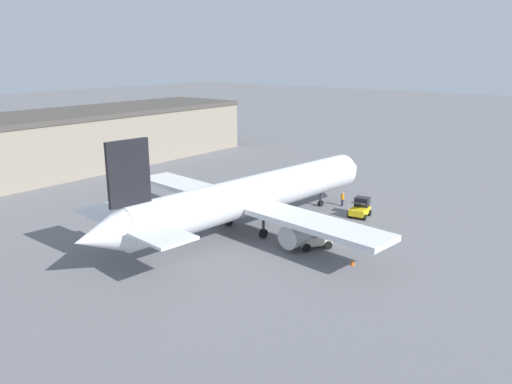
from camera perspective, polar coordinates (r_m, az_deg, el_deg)
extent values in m
plane|color=slate|center=(50.84, 0.00, -4.15)|extent=(400.00, 400.00, 0.00)
cube|color=gray|center=(77.89, -26.03, 4.22)|extent=(78.49, 15.28, 7.98)
cube|color=#47423D|center=(77.28, -26.40, 7.37)|extent=(78.49, 15.58, 0.70)
cylinder|color=silver|center=(49.75, 0.00, -0.21)|extent=(30.05, 6.83, 3.78)
cone|color=silver|center=(62.17, 10.70, 2.70)|extent=(3.39, 4.00, 3.71)
cone|color=silver|center=(40.05, -17.39, -4.87)|extent=(4.51, 4.00, 3.59)
cube|color=silver|center=(55.36, -7.61, 0.56)|extent=(5.35, 14.19, 0.50)
cube|color=silver|center=(43.34, 6.95, -3.64)|extent=(5.35, 14.19, 0.50)
cylinder|color=#ADADB2|center=(54.19, -6.20, -1.35)|extent=(3.18, 2.47, 2.17)
cylinder|color=#ADADB2|center=(45.05, 4.80, -4.83)|extent=(3.18, 2.47, 2.17)
cube|color=black|center=(40.11, -14.35, 2.11)|extent=(3.68, 0.73, 5.23)
cube|color=silver|center=(44.68, -16.79, -2.21)|extent=(3.85, 4.87, 0.24)
cube|color=silver|center=(37.90, -10.64, -4.96)|extent=(3.85, 4.87, 0.24)
cylinder|color=#38383D|center=(58.34, 7.42, -0.79)|extent=(0.28, 0.28, 1.73)
cylinder|color=black|center=(58.49, 7.41, -1.28)|extent=(0.73, 0.42, 0.70)
cylinder|color=#38383D|center=(47.93, 0.84, -4.29)|extent=(0.28, 0.28, 1.73)
cylinder|color=black|center=(48.07, 0.84, -4.76)|extent=(0.93, 0.44, 0.90)
cylinder|color=#38383D|center=(51.27, -3.13, -2.98)|extent=(0.28, 0.28, 1.73)
cylinder|color=black|center=(51.40, -3.13, -3.42)|extent=(0.93, 0.44, 0.90)
cylinder|color=#1E2338|center=(58.97, 9.84, -1.20)|extent=(0.26, 0.26, 0.79)
cylinder|color=orange|center=(58.77, 9.87, -0.54)|extent=(0.36, 0.36, 0.62)
sphere|color=tan|center=(58.66, 9.89, -0.14)|extent=(0.23, 0.23, 0.23)
cube|color=beige|center=(46.07, 6.58, -5.31)|extent=(3.51, 3.20, 0.83)
cube|color=black|center=(46.05, 7.58, -4.02)|extent=(2.02, 2.10, 1.19)
cylinder|color=black|center=(45.86, 8.23, -6.03)|extent=(0.79, 0.66, 0.77)
cylinder|color=black|center=(47.40, 7.30, -5.27)|extent=(0.79, 0.66, 0.77)
cylinder|color=black|center=(45.05, 5.80, -6.35)|extent=(0.79, 0.66, 0.77)
cylinder|color=black|center=(46.62, 4.93, -5.56)|extent=(0.79, 0.66, 0.77)
cube|color=yellow|center=(55.30, 11.76, -2.12)|extent=(2.76, 2.04, 0.70)
cube|color=black|center=(55.70, 12.04, -1.09)|extent=(1.33, 1.66, 1.00)
cube|color=#333333|center=(54.60, 11.67, -1.29)|extent=(1.75, 1.40, 0.63)
cylinder|color=black|center=(55.98, 12.84, -2.34)|extent=(0.69, 0.38, 0.65)
cylinder|color=black|center=(56.45, 11.22, -2.10)|extent=(0.69, 0.38, 0.65)
cylinder|color=black|center=(54.36, 12.28, -2.84)|extent=(0.69, 0.38, 0.65)
cylinder|color=black|center=(54.84, 10.63, -2.59)|extent=(0.69, 0.38, 0.65)
cone|color=#EF590F|center=(42.91, 10.99, -7.86)|extent=(0.36, 0.36, 0.55)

